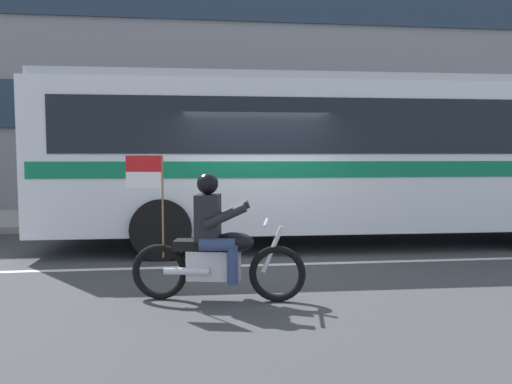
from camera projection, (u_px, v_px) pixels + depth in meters
The scene contains 7 objects.
ground_plane at pixel (257, 258), 8.60m from camera, with size 60.00×60.00×0.00m, color #3D3D3F.
sidewalk_curb at pixel (234, 217), 13.64m from camera, with size 28.00×3.80×0.15m, color #A39E93.
lane_center_stripe at pixel (261, 265), 8.00m from camera, with size 26.60×0.14×0.01m, color silver.
office_building_facade at pixel (228, 62), 15.56m from camera, with size 28.00×0.89×9.35m.
transit_bus at pixel (352, 150), 9.89m from camera, with size 11.98×2.78×3.22m.
motorcycle_with_rider at pixel (216, 247), 6.02m from camera, with size 2.17×0.72×1.78m.
fire_hydrant at pixel (266, 206), 12.30m from camera, with size 0.22×0.30×0.75m.
Camera 1 is at (-1.04, -8.42, 1.79)m, focal length 34.77 mm.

